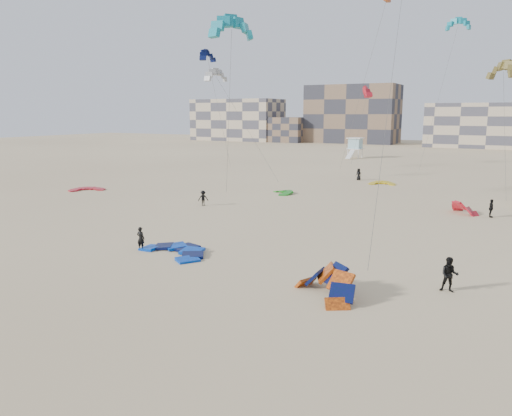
% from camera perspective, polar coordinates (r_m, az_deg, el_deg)
% --- Properties ---
extents(ground, '(320.00, 320.00, 0.00)m').
position_cam_1_polar(ground, '(31.00, -12.31, -6.88)').
color(ground, beige).
rests_on(ground, ground).
extents(kite_ground_blue, '(5.91, 6.07, 0.92)m').
position_cam_1_polar(kite_ground_blue, '(34.14, -9.27, -5.12)').
color(kite_ground_blue, '#0147E4').
rests_on(kite_ground_blue, ground).
extents(kite_ground_orange, '(5.76, 5.76, 4.13)m').
position_cam_1_polar(kite_ground_orange, '(26.36, 7.90, -9.92)').
color(kite_ground_orange, orange).
rests_on(kite_ground_orange, ground).
extents(kite_ground_red, '(5.45, 5.44, 0.65)m').
position_cam_1_polar(kite_ground_red, '(64.52, -18.75, 1.94)').
color(kite_ground_red, red).
rests_on(kite_ground_red, ground).
extents(kite_ground_green, '(4.43, 4.39, 1.11)m').
position_cam_1_polar(kite_ground_green, '(58.62, 3.10, 1.66)').
color(kite_ground_green, '#168C18').
rests_on(kite_ground_green, ground).
extents(kite_ground_red_far, '(4.30, 4.28, 3.11)m').
position_cam_1_polar(kite_ground_red_far, '(50.87, 22.66, -0.57)').
color(kite_ground_red_far, red).
rests_on(kite_ground_red_far, ground).
extents(kite_ground_yellow, '(3.81, 3.97, 1.23)m').
position_cam_1_polar(kite_ground_yellow, '(68.23, 14.22, 2.63)').
color(kite_ground_yellow, '#DECF05').
rests_on(kite_ground_yellow, ground).
extents(kitesurfer_main, '(0.62, 0.44, 1.62)m').
position_cam_1_polar(kitesurfer_main, '(35.22, -13.04, -3.41)').
color(kitesurfer_main, black).
rests_on(kitesurfer_main, ground).
extents(kitesurfer_b, '(1.00, 0.82, 1.88)m').
position_cam_1_polar(kitesurfer_b, '(28.27, 21.24, -7.12)').
color(kitesurfer_b, black).
rests_on(kitesurfer_b, ground).
extents(kitesurfer_c, '(1.15, 1.07, 1.56)m').
position_cam_1_polar(kitesurfer_c, '(50.98, -6.06, 1.12)').
color(kitesurfer_c, black).
rests_on(kitesurfer_c, ground).
extents(kitesurfer_d, '(0.56, 1.03, 1.66)m').
position_cam_1_polar(kitesurfer_d, '(49.74, 25.28, -0.03)').
color(kitesurfer_d, black).
rests_on(kitesurfer_d, ground).
extents(kitesurfer_e, '(0.89, 0.66, 1.65)m').
position_cam_1_polar(kitesurfer_e, '(71.79, 11.65, 3.80)').
color(kitesurfer_e, black).
rests_on(kitesurfer_e, ground).
extents(kite_fly_teal_a, '(5.92, 5.91, 17.72)m').
position_cam_1_polar(kite_fly_teal_a, '(50.68, -2.80, 19.70)').
color(kite_fly_teal_a, teal).
rests_on(kite_fly_teal_a, ground).
extents(kite_fly_grey, '(11.91, 4.07, 14.07)m').
position_cam_1_polar(kite_fly_grey, '(67.29, -4.58, 14.76)').
color(kite_fly_grey, silver).
rests_on(kite_fly_grey, ground).
extents(kite_fly_olive, '(4.84, 6.37, 13.73)m').
position_cam_1_polar(kite_fly_olive, '(56.73, 26.42, 13.81)').
color(kite_fly_olive, brown).
rests_on(kite_fly_olive, ground).
extents(kite_fly_navy, '(3.92, 4.45, 17.89)m').
position_cam_1_polar(kite_fly_navy, '(78.54, -5.58, 16.83)').
color(kite_fly_navy, '#090846').
rests_on(kite_fly_navy, ground).
extents(kite_fly_teal_b, '(4.63, 11.96, 22.49)m').
position_cam_1_polar(kite_fly_teal_b, '(86.45, 22.11, 18.79)').
color(kite_fly_teal_b, teal).
rests_on(kite_fly_teal_b, ground).
extents(kite_fly_red, '(4.98, 8.86, 13.40)m').
position_cam_1_polar(kite_fly_red, '(90.25, 12.60, 12.72)').
color(kite_fly_red, red).
rests_on(kite_fly_red, ground).
extents(lifeguard_tower_far, '(3.16, 5.87, 4.24)m').
position_cam_1_polar(lifeguard_tower_far, '(107.58, 11.26, 6.75)').
color(lifeguard_tower_far, white).
rests_on(lifeguard_tower_far, ground).
extents(condo_west_a, '(30.00, 15.00, 14.00)m').
position_cam_1_polar(condo_west_a, '(176.62, -2.12, 10.03)').
color(condo_west_a, '#C3AF8F').
rests_on(condo_west_a, ground).
extents(condo_west_b, '(28.00, 14.00, 18.00)m').
position_cam_1_polar(condo_west_b, '(163.91, 10.97, 10.48)').
color(condo_west_b, brown).
rests_on(condo_west_b, ground).
extents(condo_mid, '(32.00, 16.00, 12.00)m').
position_cam_1_polar(condo_mid, '(152.59, 25.09, 8.54)').
color(condo_mid, '#C3AF8F').
rests_on(condo_mid, ground).
extents(condo_fill_left, '(12.00, 10.00, 8.00)m').
position_cam_1_polar(condo_fill_left, '(165.63, 3.58, 8.93)').
color(condo_fill_left, brown).
rests_on(condo_fill_left, ground).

